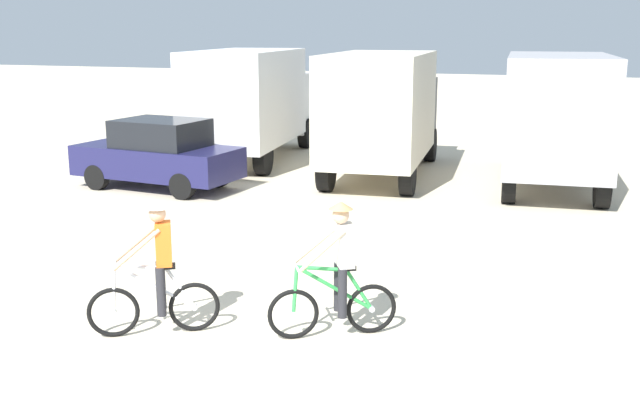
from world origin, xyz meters
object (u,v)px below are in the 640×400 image
object	(u,v)px
sedan_parked	(158,154)
box_truck_avon_van	(252,99)
cyclist_orange_shirt	(157,273)
box_truck_grey_hauler	(555,113)
box_truck_cream_rv	(383,108)
cyclist_cowboy_hat	(337,275)

from	to	relation	value
sedan_parked	box_truck_avon_van	bearing A→B (deg)	84.84
box_truck_avon_van	sedan_parked	bearing A→B (deg)	-95.16
box_truck_avon_van	cyclist_orange_shirt	xyz separation A→B (m)	(4.61, -12.74, -1.03)
box_truck_avon_van	box_truck_grey_hauler	xyz separation A→B (m)	(8.89, -0.90, 0.00)
box_truck_avon_van	sedan_parked	size ratio (longest dim) A/B	1.61
box_truck_cream_rv	cyclist_cowboy_hat	bearing A→B (deg)	-77.48
box_truck_grey_hauler	box_truck_avon_van	bearing A→B (deg)	174.21
box_truck_avon_van	box_truck_cream_rv	size ratio (longest dim) A/B	1.01
box_truck_cream_rv	cyclist_orange_shirt	bearing A→B (deg)	-89.17
cyclist_orange_shirt	box_truck_cream_rv	bearing A→B (deg)	90.83
box_truck_cream_rv	box_truck_avon_van	bearing A→B (deg)	165.69
box_truck_avon_van	box_truck_cream_rv	world-z (taller)	same
cyclist_orange_shirt	cyclist_cowboy_hat	distance (m)	2.36
box_truck_cream_rv	cyclist_orange_shirt	xyz separation A→B (m)	(0.17, -11.60, -1.03)
cyclist_cowboy_hat	cyclist_orange_shirt	bearing A→B (deg)	-161.44
cyclist_orange_shirt	cyclist_cowboy_hat	bearing A→B (deg)	18.56
box_truck_grey_hauler	sedan_parked	world-z (taller)	box_truck_grey_hauler
box_truck_avon_van	box_truck_grey_hauler	bearing A→B (deg)	-5.79
sedan_parked	cyclist_orange_shirt	bearing A→B (deg)	-58.14
box_truck_grey_hauler	sedan_parked	distance (m)	10.08
box_truck_grey_hauler	sedan_parked	xyz separation A→B (m)	(-9.31, -3.75, -0.99)
sedan_parked	cyclist_cowboy_hat	bearing A→B (deg)	-45.26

